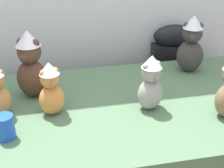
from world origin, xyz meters
TOP-DOWN VIEW (x-y plane):
  - display_table at (0.00, 0.25)m, footprint 1.84×0.93m
  - instrument_case at (0.55, 0.84)m, footprint 0.29×0.15m
  - teddy_bear_charcoal at (0.54, 0.55)m, footprint 0.19×0.18m
  - teddy_bear_ginger at (-0.29, 0.24)m, footprint 0.15×0.13m
  - teddy_bear_ash at (0.18, 0.19)m, footprint 0.15×0.14m
  - teddy_bear_cocoa at (-0.38, 0.43)m, footprint 0.21×0.19m
  - party_cup_blue at (-0.50, 0.08)m, footprint 0.08×0.08m

SIDE VIEW (x-z plane):
  - display_table at x=0.00m, z-range 0.00..0.76m
  - instrument_case at x=0.55m, z-range 0.00..0.96m
  - party_cup_blue at x=-0.50m, z-range 0.76..0.87m
  - teddy_bear_ginger at x=-0.29m, z-range 0.75..1.02m
  - teddy_bear_ash at x=0.18m, z-range 0.75..1.04m
  - teddy_bear_charcoal at x=0.54m, z-range 0.75..1.10m
  - teddy_bear_cocoa at x=-0.38m, z-range 0.75..1.11m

